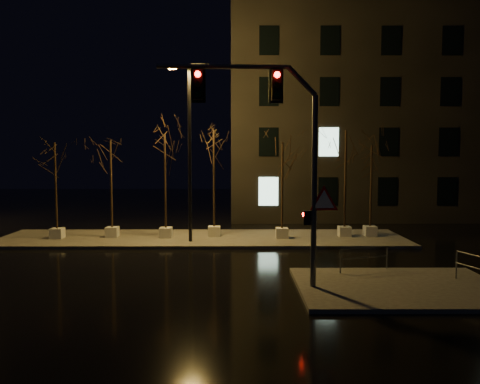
{
  "coord_description": "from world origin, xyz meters",
  "views": [
    {
      "loc": [
        1.93,
        -19.22,
        4.6
      ],
      "look_at": [
        2.05,
        3.76,
        2.8
      ],
      "focal_mm": 35.0,
      "sensor_mm": 36.0,
      "label": 1
    }
  ],
  "objects": [
    {
      "name": "ground",
      "position": [
        0.0,
        0.0,
        0.0
      ],
      "size": [
        90.0,
        90.0,
        0.0
      ],
      "primitive_type": "plane",
      "color": "black",
      "rests_on": "ground"
    },
    {
      "name": "tree_5",
      "position": [
        7.82,
        6.25,
        4.67
      ],
      "size": [
        1.8,
        1.8,
        5.96
      ],
      "color": "beige",
      "rests_on": "median"
    },
    {
      "name": "guard_rail_a",
      "position": [
        6.81,
        -1.5,
        0.75
      ],
      "size": [
        2.03,
        0.72,
        0.92
      ],
      "rotation": [
        0.0,
        0.0,
        0.33
      ],
      "color": "#515459",
      "rests_on": "sidewalk_corner"
    },
    {
      "name": "tree_1",
      "position": [
        -4.93,
        6.12,
        4.24
      ],
      "size": [
        1.8,
        1.8,
        5.39
      ],
      "color": "beige",
      "rests_on": "median"
    },
    {
      "name": "tree_4",
      "position": [
        4.33,
        5.74,
        4.17
      ],
      "size": [
        1.8,
        1.8,
        5.3
      ],
      "color": "beige",
      "rests_on": "median"
    },
    {
      "name": "tree_2",
      "position": [
        -1.97,
        5.9,
        4.5
      ],
      "size": [
        1.8,
        1.8,
        5.73
      ],
      "color": "beige",
      "rests_on": "median"
    },
    {
      "name": "guard_rail_b",
      "position": [
        10.19,
        -3.64,
        0.82
      ],
      "size": [
        0.74,
        2.07,
        1.03
      ],
      "rotation": [
        0.0,
        0.0,
        1.9
      ],
      "color": "#515459",
      "rests_on": "sidewalk_corner"
    },
    {
      "name": "tree_6",
      "position": [
        9.28,
        6.39,
        4.05
      ],
      "size": [
        1.8,
        1.8,
        5.13
      ],
      "color": "beige",
      "rests_on": "median"
    },
    {
      "name": "median",
      "position": [
        0.0,
        6.0,
        0.07
      ],
      "size": [
        22.0,
        5.0,
        0.15
      ],
      "primitive_type": "cube",
      "color": "#403E39",
      "rests_on": "ground"
    },
    {
      "name": "streetlight_main",
      "position": [
        -0.52,
        4.83,
        5.39
      ],
      "size": [
        2.25,
        0.82,
        9.08
      ],
      "rotation": [
        0.0,
        0.0,
        -0.26
      ],
      "color": "black",
      "rests_on": "median"
    },
    {
      "name": "tree_0",
      "position": [
        -7.78,
        5.69,
        4.14
      ],
      "size": [
        1.8,
        1.8,
        5.26
      ],
      "color": "beige",
      "rests_on": "median"
    },
    {
      "name": "sidewalk_corner",
      "position": [
        7.5,
        -3.5,
        0.07
      ],
      "size": [
        7.0,
        5.0,
        0.15
      ],
      "primitive_type": "cube",
      "color": "#403E39",
      "rests_on": "ground"
    },
    {
      "name": "tree_3",
      "position": [
        0.64,
        6.36,
        4.69
      ],
      "size": [
        1.8,
        1.8,
        5.99
      ],
      "color": "beige",
      "rests_on": "median"
    },
    {
      "name": "traffic_signal_mast",
      "position": [
        3.3,
        -3.67,
        5.02
      ],
      "size": [
        6.07,
        0.38,
        7.41
      ],
      "rotation": [
        0.0,
        0.0,
        0.04
      ],
      "color": "#515459",
      "rests_on": "sidewalk_corner"
    },
    {
      "name": "building",
      "position": [
        14.0,
        18.0,
        7.5
      ],
      "size": [
        25.0,
        12.0,
        15.0
      ],
      "primitive_type": "cube",
      "color": "black",
      "rests_on": "ground"
    }
  ]
}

